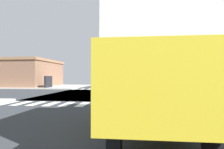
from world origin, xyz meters
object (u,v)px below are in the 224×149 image
(street_lamp, at_px, (168,58))
(bank_building, at_px, (17,73))
(traffic_signal_mast, at_px, (170,51))
(sedan_crossing_2, at_px, (122,79))
(box_truck_middle_2, at_px, (153,49))
(box_truck_trailing_1, at_px, (109,73))

(street_lamp, bearing_deg, bank_building, -169.94)
(traffic_signal_mast, relative_size, street_lamp, 0.79)
(bank_building, bearing_deg, street_lamp, 10.06)
(traffic_signal_mast, distance_m, sedan_crossing_2, 27.09)
(traffic_signal_mast, bearing_deg, street_lamp, 82.07)
(traffic_signal_mast, height_order, box_truck_middle_2, traffic_signal_mast)
(sedan_crossing_2, relative_size, box_truck_trailing_1, 0.60)
(traffic_signal_mast, distance_m, bank_building, 25.38)
(street_lamp, relative_size, box_truck_middle_2, 1.21)
(street_lamp, bearing_deg, traffic_signal_mast, -97.93)
(box_truck_trailing_1, bearing_deg, street_lamp, 135.09)
(box_truck_trailing_1, xyz_separation_m, box_truck_middle_2, (7.00, -42.31, 0.00))
(traffic_signal_mast, relative_size, bank_building, 0.49)
(sedan_crossing_2, bearing_deg, bank_building, 50.74)
(traffic_signal_mast, distance_m, box_truck_trailing_1, 24.91)
(traffic_signal_mast, relative_size, box_truck_middle_2, 0.95)
(bank_building, distance_m, sedan_crossing_2, 26.33)
(street_lamp, bearing_deg, box_truck_middle_2, -100.24)
(box_truck_trailing_1, height_order, box_truck_middle_2, same)
(street_lamp, height_order, bank_building, street_lamp)
(box_truck_trailing_1, bearing_deg, traffic_signal_mast, 116.45)
(street_lamp, distance_m, bank_building, 26.62)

